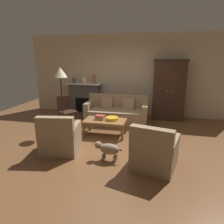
{
  "coord_description": "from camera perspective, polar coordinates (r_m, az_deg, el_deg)",
  "views": [
    {
      "loc": [
        1.0,
        -4.45,
        2.02
      ],
      "look_at": [
        -0.16,
        0.71,
        0.55
      ],
      "focal_mm": 31.64,
      "sensor_mm": 36.0,
      "label": 1
    }
  ],
  "objects": [
    {
      "name": "mantel_vase_cream",
      "position": [
        7.24,
        -8.08,
        9.18
      ],
      "size": [
        0.14,
        0.14,
        0.23
      ],
      "primitive_type": "cylinder",
      "color": "beige",
      "rests_on": "fireplace"
    },
    {
      "name": "coffee_table",
      "position": [
        5.24,
        -2.05,
        -2.87
      ],
      "size": [
        1.1,
        0.6,
        0.42
      ],
      "color": "olive",
      "rests_on": "ground"
    },
    {
      "name": "side_chair_wooden",
      "position": [
        6.15,
        -13.14,
        0.95
      ],
      "size": [
        0.61,
        0.61,
        0.9
      ],
      "color": "#382319",
      "rests_on": "ground"
    },
    {
      "name": "fireplace",
      "position": [
        7.36,
        -7.83,
        4.02
      ],
      "size": [
        1.26,
        0.48,
        1.12
      ],
      "color": "#4C4947",
      "rests_on": "ground"
    },
    {
      "name": "armoire",
      "position": [
        6.76,
        16.07,
        6.13
      ],
      "size": [
        1.06,
        0.57,
        1.96
      ],
      "color": "#382319",
      "rests_on": "ground"
    },
    {
      "name": "ground_plane",
      "position": [
        4.99,
        0.04,
        -8.36
      ],
      "size": [
        9.6,
        9.6,
        0.0
      ],
      "primitive_type": "plane",
      "color": "brown"
    },
    {
      "name": "fruit_bowl",
      "position": [
        5.21,
        0.02,
        -1.9
      ],
      "size": [
        0.33,
        0.33,
        0.08
      ],
      "primitive_type": "cylinder",
      "color": "gold",
      "rests_on": "coffee_table"
    },
    {
      "name": "mantel_vase_terracotta",
      "position": [
        7.11,
        -5.18,
        9.47
      ],
      "size": [
        0.1,
        0.1,
        0.31
      ],
      "primitive_type": "cylinder",
      "color": "#A86042",
      "rests_on": "fireplace"
    },
    {
      "name": "armchair_near_left",
      "position": [
        4.48,
        -14.74,
        -7.36
      ],
      "size": [
        0.89,
        0.89,
        0.88
      ],
      "color": "#997F60",
      "rests_on": "ground"
    },
    {
      "name": "dog",
      "position": [
        4.02,
        -1.18,
        -10.66
      ],
      "size": [
        0.57,
        0.22,
        0.39
      ],
      "color": "gray",
      "rests_on": "ground"
    },
    {
      "name": "back_wall",
      "position": [
        7.1,
        4.66,
        10.48
      ],
      "size": [
        7.2,
        0.1,
        2.8
      ],
      "primitive_type": "cube",
      "color": "beige",
      "rests_on": "ground"
    },
    {
      "name": "mantel_vase_slate",
      "position": [
        7.38,
        -10.86,
        8.94
      ],
      "size": [
        0.13,
        0.13,
        0.17
      ],
      "primitive_type": "cylinder",
      "color": "#565B66",
      "rests_on": "fireplace"
    },
    {
      "name": "floor_lamp",
      "position": [
        5.36,
        -14.68,
        9.93
      ],
      "size": [
        0.36,
        0.36,
        1.78
      ],
      "color": "black",
      "rests_on": "ground"
    },
    {
      "name": "couch",
      "position": [
        6.25,
        1.37,
        -0.26
      ],
      "size": [
        1.94,
        0.9,
        0.86
      ],
      "color": "#937A5B",
      "rests_on": "ground"
    },
    {
      "name": "armchair_near_right",
      "position": [
        3.83,
        12.08,
        -11.28
      ],
      "size": [
        0.93,
        0.93,
        0.88
      ],
      "color": "#997F60",
      "rests_on": "ground"
    },
    {
      "name": "book_stack",
      "position": [
        5.26,
        -3.45,
        -1.56
      ],
      "size": [
        0.26,
        0.2,
        0.11
      ],
      "color": "gold",
      "rests_on": "coffee_table"
    }
  ]
}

